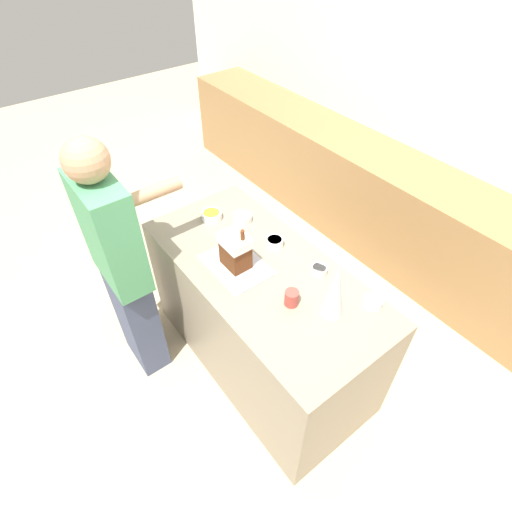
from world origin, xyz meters
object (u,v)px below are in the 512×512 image
(candy_bowl_beside_tree, at_px, (212,215))
(person, at_px, (122,268))
(candy_bowl_front_corner, at_px, (319,270))
(decorative_tree, at_px, (335,290))
(candy_bowl_far_right, at_px, (274,242))
(gingerbread_house, at_px, (235,250))
(candy_bowl_behind_tray, at_px, (242,218))
(candy_bowl_center_rear, at_px, (373,302))
(baking_tray, at_px, (236,265))
(mug, at_px, (292,298))

(candy_bowl_beside_tree, xyz_separation_m, person, (0.05, -0.67, -0.06))
(candy_bowl_front_corner, bearing_deg, person, -130.32)
(decorative_tree, xyz_separation_m, candy_bowl_far_right, (-0.59, 0.09, -0.14))
(gingerbread_house, xyz_separation_m, candy_bowl_beside_tree, (-0.47, 0.13, -0.09))
(candy_bowl_behind_tray, relative_size, candy_bowl_beside_tree, 0.96)
(candy_bowl_far_right, height_order, candy_bowl_center_rear, candy_bowl_far_right)
(gingerbread_house, relative_size, candy_bowl_behind_tray, 2.16)
(decorative_tree, height_order, person, person)
(baking_tray, distance_m, candy_bowl_behind_tray, 0.43)
(candy_bowl_far_right, bearing_deg, mug, -28.17)
(decorative_tree, relative_size, person, 0.19)
(gingerbread_house, height_order, candy_bowl_center_rear, gingerbread_house)
(candy_bowl_behind_tray, xyz_separation_m, candy_bowl_beside_tree, (-0.14, -0.15, 0.00))
(baking_tray, distance_m, candy_bowl_center_rear, 0.80)
(baking_tray, distance_m, decorative_tree, 0.64)
(candy_bowl_front_corner, bearing_deg, candy_bowl_far_right, -170.34)
(candy_bowl_beside_tree, bearing_deg, candy_bowl_far_right, 19.17)
(gingerbread_house, distance_m, candy_bowl_behind_tray, 0.44)
(candy_bowl_front_corner, xyz_separation_m, candy_bowl_center_rear, (0.35, 0.06, -0.00))
(candy_bowl_behind_tray, distance_m, mug, 0.77)
(candy_bowl_beside_tree, xyz_separation_m, mug, (0.89, -0.06, 0.02))
(baking_tray, height_order, candy_bowl_behind_tray, candy_bowl_behind_tray)
(candy_bowl_center_rear, bearing_deg, baking_tray, -149.23)
(decorative_tree, relative_size, candy_bowl_beside_tree, 2.50)
(decorative_tree, distance_m, candy_bowl_center_rear, 0.28)
(baking_tray, relative_size, candy_bowl_behind_tray, 3.15)
(candy_bowl_far_right, bearing_deg, candy_bowl_front_corner, 9.66)
(candy_bowl_behind_tray, bearing_deg, person, -96.48)
(decorative_tree, xyz_separation_m, candy_bowl_beside_tree, (-1.05, -0.07, -0.14))
(candy_bowl_far_right, relative_size, person, 0.06)
(candy_bowl_far_right, distance_m, person, 0.94)
(mug, bearing_deg, candy_bowl_far_right, 151.83)
(baking_tray, relative_size, candy_bowl_far_right, 3.68)
(gingerbread_house, bearing_deg, decorative_tree, 18.82)
(decorative_tree, height_order, candy_bowl_far_right, decorative_tree)
(mug, bearing_deg, person, -143.89)
(gingerbread_house, distance_m, candy_bowl_center_rear, 0.81)
(candy_bowl_beside_tree, bearing_deg, decorative_tree, 3.83)
(gingerbread_house, relative_size, candy_bowl_beside_tree, 2.07)
(candy_bowl_center_rear, distance_m, mug, 0.44)
(candy_bowl_far_right, distance_m, candy_bowl_center_rear, 0.70)
(candy_bowl_front_corner, bearing_deg, candy_bowl_beside_tree, -164.72)
(mug, bearing_deg, baking_tray, -170.73)
(baking_tray, height_order, person, person)
(candy_bowl_behind_tray, distance_m, candy_bowl_beside_tree, 0.21)
(candy_bowl_far_right, distance_m, candy_bowl_beside_tree, 0.50)
(decorative_tree, bearing_deg, candy_bowl_center_rear, 64.04)
(candy_bowl_front_corner, relative_size, mug, 1.05)
(person, bearing_deg, baking_tray, 52.38)
(candy_bowl_far_right, height_order, candy_bowl_behind_tray, candy_bowl_far_right)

